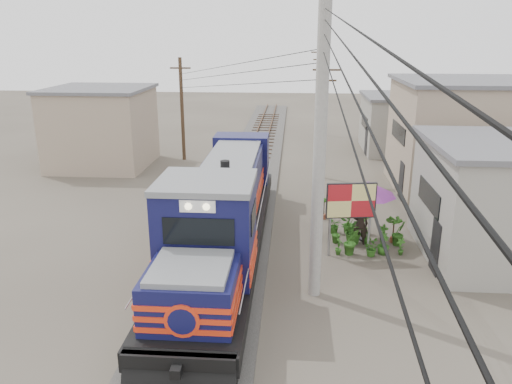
# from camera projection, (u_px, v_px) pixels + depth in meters

# --- Properties ---
(ground) EXTENTS (120.00, 120.00, 0.00)m
(ground) POSITION_uv_depth(u_px,v_px,m) (215.00, 283.00, 17.84)
(ground) COLOR #473F35
(ground) RESTS_ON ground
(ballast) EXTENTS (3.60, 70.00, 0.16)m
(ballast) POSITION_uv_depth(u_px,v_px,m) (243.00, 195.00, 27.31)
(ballast) COLOR #595651
(ballast) RESTS_ON ground
(track) EXTENTS (1.15, 70.00, 0.12)m
(track) POSITION_uv_depth(u_px,v_px,m) (243.00, 192.00, 27.26)
(track) COLOR #51331E
(track) RESTS_ON ground
(locomotive) EXTENTS (3.04, 16.55, 4.10)m
(locomotive) POSITION_uv_depth(u_px,v_px,m) (224.00, 213.00, 19.65)
(locomotive) COLOR black
(locomotive) RESTS_ON ground
(utility_pole_main) EXTENTS (0.40, 0.40, 10.00)m
(utility_pole_main) POSITION_uv_depth(u_px,v_px,m) (320.00, 151.00, 15.59)
(utility_pole_main) COLOR #9E9B93
(utility_pole_main) RESTS_ON ground
(wooden_pole_mid) EXTENTS (1.60, 0.24, 7.00)m
(wooden_pole_mid) POSITION_uv_depth(u_px,v_px,m) (325.00, 118.00, 29.69)
(wooden_pole_mid) COLOR #4C3826
(wooden_pole_mid) RESTS_ON ground
(wooden_pole_far) EXTENTS (1.60, 0.24, 7.50)m
(wooden_pole_far) POSITION_uv_depth(u_px,v_px,m) (319.00, 89.00, 42.89)
(wooden_pole_far) COLOR #4C3826
(wooden_pole_far) RESTS_ON ground
(wooden_pole_left) EXTENTS (1.60, 0.24, 7.00)m
(wooden_pole_left) POSITION_uv_depth(u_px,v_px,m) (182.00, 107.00, 34.18)
(wooden_pole_left) COLOR #4C3826
(wooden_pole_left) RESTS_ON ground
(power_lines) EXTENTS (9.65, 19.00, 3.30)m
(power_lines) POSITION_uv_depth(u_px,v_px,m) (236.00, 54.00, 23.62)
(power_lines) COLOR black
(power_lines) RESTS_ON ground
(shophouse_mid) EXTENTS (8.40, 7.35, 6.20)m
(shophouse_mid) POSITION_uv_depth(u_px,v_px,m) (473.00, 136.00, 27.39)
(shophouse_mid) COLOR gray
(shophouse_mid) RESTS_ON ground
(shophouse_back) EXTENTS (6.30, 6.30, 4.20)m
(shophouse_back) POSITION_uv_depth(u_px,v_px,m) (405.00, 123.00, 37.30)
(shophouse_back) COLOR gray
(shophouse_back) RESTS_ON ground
(shophouse_left) EXTENTS (6.30, 6.30, 5.20)m
(shophouse_left) POSITION_uv_depth(u_px,v_px,m) (102.00, 127.00, 32.97)
(shophouse_left) COLOR gray
(shophouse_left) RESTS_ON ground
(billboard) EXTENTS (1.96, 0.41, 3.03)m
(billboard) POSITION_uv_depth(u_px,v_px,m) (351.00, 203.00, 19.41)
(billboard) COLOR #99999E
(billboard) RESTS_ON ground
(market_umbrella) EXTENTS (3.18, 3.18, 2.65)m
(market_umbrella) POSITION_uv_depth(u_px,v_px,m) (368.00, 189.00, 20.81)
(market_umbrella) COLOR black
(market_umbrella) RESTS_ON ground
(vendor) EXTENTS (0.67, 0.46, 1.78)m
(vendor) POSITION_uv_depth(u_px,v_px,m) (360.00, 224.00, 20.90)
(vendor) COLOR black
(vendor) RESTS_ON ground
(plant_nursery) EXTENTS (3.32, 3.03, 1.13)m
(plant_nursery) POSITION_uv_depth(u_px,v_px,m) (360.00, 234.00, 20.95)
(plant_nursery) COLOR #2B621C
(plant_nursery) RESTS_ON ground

